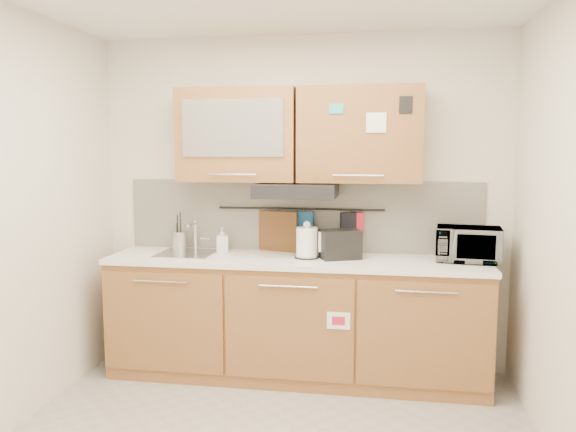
% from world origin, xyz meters
% --- Properties ---
extents(wall_back, '(3.20, 0.00, 3.20)m').
position_xyz_m(wall_back, '(0.00, 1.50, 1.30)').
color(wall_back, silver).
rests_on(wall_back, ground).
extents(base_cabinet, '(2.80, 0.64, 0.88)m').
position_xyz_m(base_cabinet, '(0.00, 1.19, 0.41)').
color(base_cabinet, '#9F6E38').
rests_on(base_cabinet, floor).
extents(countertop, '(2.82, 0.62, 0.04)m').
position_xyz_m(countertop, '(0.00, 1.19, 0.90)').
color(countertop, white).
rests_on(countertop, base_cabinet).
extents(backsplash, '(2.80, 0.02, 0.56)m').
position_xyz_m(backsplash, '(0.00, 1.49, 1.20)').
color(backsplash, silver).
rests_on(backsplash, countertop).
extents(upper_cabinets, '(1.82, 0.37, 0.70)m').
position_xyz_m(upper_cabinets, '(-0.00, 1.32, 1.83)').
color(upper_cabinets, '#9F6E38').
rests_on(upper_cabinets, wall_back).
extents(range_hood, '(0.60, 0.46, 0.10)m').
position_xyz_m(range_hood, '(0.00, 1.25, 1.42)').
color(range_hood, black).
rests_on(range_hood, upper_cabinets).
extents(sink, '(0.42, 0.40, 0.26)m').
position_xyz_m(sink, '(-0.85, 1.21, 0.92)').
color(sink, silver).
rests_on(sink, countertop).
extents(utensil_rail, '(1.30, 0.02, 0.02)m').
position_xyz_m(utensil_rail, '(0.00, 1.45, 1.26)').
color(utensil_rail, black).
rests_on(utensil_rail, backsplash).
extents(utensil_crock, '(0.15, 0.15, 0.30)m').
position_xyz_m(utensil_crock, '(-0.96, 1.35, 1.00)').
color(utensil_crock, '#ACADB1').
rests_on(utensil_crock, countertop).
extents(kettle, '(0.20, 0.18, 0.28)m').
position_xyz_m(kettle, '(0.09, 1.19, 1.03)').
color(kettle, white).
rests_on(kettle, countertop).
extents(toaster, '(0.33, 0.26, 0.22)m').
position_xyz_m(toaster, '(0.33, 1.21, 1.03)').
color(toaster, black).
rests_on(toaster, countertop).
extents(microwave, '(0.48, 0.35, 0.25)m').
position_xyz_m(microwave, '(1.25, 1.26, 1.04)').
color(microwave, '#999999').
rests_on(microwave, countertop).
extents(soap_bottle, '(0.11, 0.11, 0.20)m').
position_xyz_m(soap_bottle, '(-0.60, 1.33, 1.02)').
color(soap_bottle, '#999999').
rests_on(soap_bottle, countertop).
extents(cutting_board, '(0.32, 0.10, 0.40)m').
position_xyz_m(cutting_board, '(-0.17, 1.44, 1.04)').
color(cutting_board, brown).
rests_on(cutting_board, utensil_rail).
extents(oven_mitt, '(0.14, 0.05, 0.22)m').
position_xyz_m(oven_mitt, '(0.04, 1.44, 1.13)').
color(oven_mitt, '#1C4E84').
rests_on(oven_mitt, utensil_rail).
extents(dark_pouch, '(0.17, 0.09, 0.25)m').
position_xyz_m(dark_pouch, '(0.40, 1.44, 1.11)').
color(dark_pouch, black).
rests_on(dark_pouch, utensil_rail).
extents(pot_holder, '(0.15, 0.04, 0.18)m').
position_xyz_m(pot_holder, '(0.42, 1.44, 1.15)').
color(pot_holder, red).
rests_on(pot_holder, utensil_rail).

